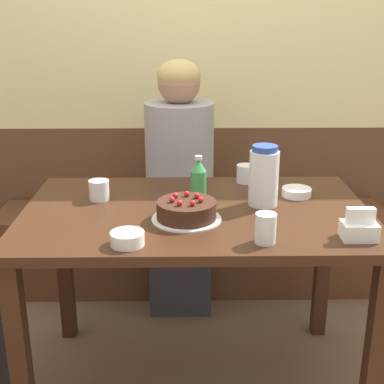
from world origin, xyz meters
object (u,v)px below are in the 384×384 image
(soju_bottle, at_px, (198,180))
(glass_water_tall, at_px, (99,190))
(bowl_soup_white, at_px, (297,192))
(glass_shot_small, at_px, (246,174))
(birthday_cake, at_px, (186,211))
(person_teal_shirt, at_px, (180,193))
(bench_seat, at_px, (192,248))
(water_pitcher, at_px, (264,176))
(bowl_rice_small, at_px, (127,239))
(glass_tumbler_short, at_px, (266,228))
(napkin_holder, at_px, (359,228))

(soju_bottle, height_order, glass_water_tall, soju_bottle)
(bowl_soup_white, bearing_deg, glass_shot_small, 135.05)
(glass_shot_small, bearing_deg, soju_bottle, -132.44)
(birthday_cake, distance_m, person_teal_shirt, 0.78)
(bench_seat, xyz_separation_m, glass_water_tall, (-0.37, -0.72, 0.58))
(bench_seat, xyz_separation_m, soju_bottle, (0.01, -0.73, 0.62))
(birthday_cake, bearing_deg, soju_bottle, 76.70)
(water_pitcher, distance_m, bowl_soup_white, 0.20)
(water_pitcher, relative_size, bowl_soup_white, 1.97)
(soju_bottle, bearing_deg, bowl_rice_small, -119.65)
(glass_water_tall, distance_m, glass_tumbler_short, 0.71)
(glass_tumbler_short, distance_m, person_teal_shirt, 1.01)
(napkin_holder, bearing_deg, soju_bottle, 143.23)
(glass_water_tall, bearing_deg, glass_shot_small, 19.76)
(bowl_soup_white, xyz_separation_m, glass_shot_small, (-0.18, 0.18, 0.02))
(birthday_cake, distance_m, napkin_holder, 0.57)
(soju_bottle, distance_m, glass_water_tall, 0.38)
(bench_seat, height_order, glass_water_tall, glass_water_tall)
(water_pitcher, relative_size, bowl_rice_small, 2.13)
(birthday_cake, relative_size, person_teal_shirt, 0.20)
(water_pitcher, distance_m, glass_water_tall, 0.62)
(bowl_soup_white, xyz_separation_m, bowl_rice_small, (-0.62, -0.45, 0.00))
(glass_tumbler_short, bearing_deg, glass_shot_small, 89.31)
(bench_seat, relative_size, napkin_holder, 18.67)
(glass_shot_small, bearing_deg, person_teal_shirt, 130.06)
(bench_seat, distance_m, birthday_cake, 1.09)
(glass_water_tall, bearing_deg, bowl_rice_small, -70.56)
(bench_seat, height_order, soju_bottle, soju_bottle)
(bowl_rice_small, relative_size, glass_water_tall, 1.38)
(birthday_cake, relative_size, bowl_soup_white, 2.11)
(person_teal_shirt, bearing_deg, soju_bottle, 7.71)
(birthday_cake, height_order, person_teal_shirt, person_teal_shirt)
(bowl_rice_small, relative_size, glass_tumbler_short, 1.11)
(glass_shot_small, bearing_deg, bowl_rice_small, -124.69)
(bowl_rice_small, bearing_deg, glass_tumbler_short, 1.44)
(bowl_rice_small, bearing_deg, water_pitcher, 37.17)
(napkin_holder, bearing_deg, bench_seat, 114.73)
(water_pitcher, relative_size, glass_water_tall, 2.93)
(bowl_soup_white, bearing_deg, napkin_holder, -74.79)
(glass_water_tall, distance_m, glass_shot_small, 0.62)
(water_pitcher, bearing_deg, soju_bottle, 168.33)
(glass_shot_small, bearing_deg, bench_seat, 113.00)
(napkin_holder, bearing_deg, water_pitcher, 128.78)
(bench_seat, xyz_separation_m, glass_shot_small, (0.22, -0.51, 0.57))
(bowl_rice_small, relative_size, glass_shot_small, 1.39)
(napkin_holder, relative_size, glass_shot_small, 1.44)
(birthday_cake, xyz_separation_m, glass_water_tall, (-0.33, 0.21, 0.00))
(glass_water_tall, bearing_deg, soju_bottle, -2.18)
(soju_bottle, relative_size, glass_water_tall, 2.27)
(birthday_cake, relative_size, glass_tumbler_short, 2.53)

